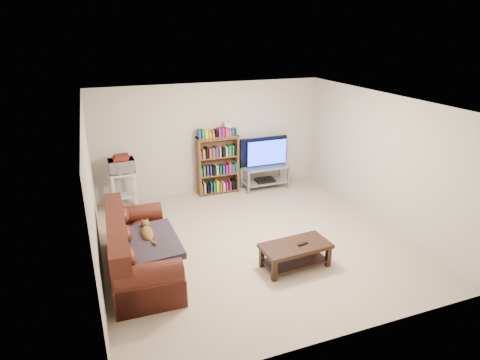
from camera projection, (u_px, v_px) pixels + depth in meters
name	position (u px, v px, depth m)	size (l,w,h in m)	color
floor	(253.00, 241.00, 6.95)	(5.00, 5.00, 0.00)	beige
ceiling	(255.00, 102.00, 6.10)	(5.00, 5.00, 0.00)	white
wall_back	(211.00, 139.00, 8.71)	(5.00, 5.00, 0.00)	beige
wall_front	(342.00, 251.00, 4.34)	(5.00, 5.00, 0.00)	beige
wall_left	(92.00, 197.00, 5.71)	(5.00, 5.00, 0.00)	beige
wall_right	(380.00, 159.00, 7.34)	(5.00, 5.00, 0.00)	beige
sofa	(137.00, 253.00, 5.96)	(0.97, 2.14, 0.91)	#481A12
blanket	(149.00, 243.00, 5.81)	(0.82, 1.06, 0.10)	#302934
cat	(147.00, 234.00, 5.96)	(0.23, 0.58, 0.17)	brown
coffee_table	(295.00, 251.00, 6.12)	(1.09, 0.60, 0.39)	black
remote	(303.00, 244.00, 6.07)	(0.17, 0.05, 0.02)	black
tv_stand	(265.00, 173.00, 9.13)	(1.06, 0.48, 0.53)	#999EA3
television	(266.00, 152.00, 8.95)	(1.13, 0.15, 0.65)	black
dvd_player	(265.00, 180.00, 9.18)	(0.42, 0.29, 0.06)	black
bookshelf	(218.00, 164.00, 8.76)	(0.90, 0.28, 1.30)	brown
shelf_clutter	(221.00, 131.00, 8.54)	(0.66, 0.20, 0.28)	silver
microwave_stand	(124.00, 186.00, 7.99)	(0.51, 0.37, 0.79)	silver
microwave	(121.00, 166.00, 7.84)	(0.49, 0.33, 0.27)	silver
game_boxes	(121.00, 158.00, 7.79)	(0.29, 0.25, 0.05)	maroon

